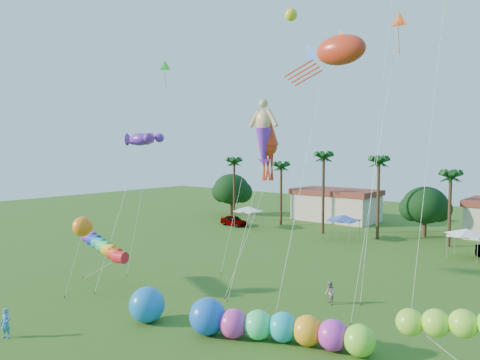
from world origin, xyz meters
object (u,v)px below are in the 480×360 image
Objects in this scene: car_a at (234,221)px; spectator_b at (330,293)px; caterpillar_inflatable at (271,326)px; blue_ball at (147,305)px; spectator_a at (6,323)px.

spectator_b is at bearing -122.70° from car_a.
blue_ball is (-7.94, -2.56, 0.21)m from caterpillar_inflatable.
caterpillar_inflatable is 8.35m from blue_ball.
car_a is 2.44× the size of spectator_a.
car_a is at bearing -175.16° from spectator_b.
caterpillar_inflatable is at bearing 10.50° from spectator_a.
car_a is at bearing 84.59° from spectator_a.
caterpillar_inflatable is (12.36, 9.48, 0.05)m from spectator_a.
caterpillar_inflatable is at bearing -131.15° from car_a.
spectator_a is at bearing -153.02° from car_a.
blue_ball is at bearing -142.77° from car_a.
spectator_b is 12.84m from blue_ball.
spectator_a is 0.77× the size of blue_ball.
blue_ball is at bearing 30.49° from spectator_a.
blue_ball reaches higher than spectator_b.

